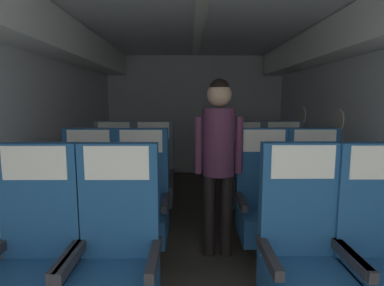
# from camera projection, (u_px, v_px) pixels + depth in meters

# --- Properties ---
(ground) EXTENTS (3.60, 6.25, 0.02)m
(ground) POSITION_uv_depth(u_px,v_px,m) (200.00, 238.00, 3.23)
(ground) COLOR #3D3833
(fuselage_shell) EXTENTS (3.48, 5.90, 2.32)m
(fuselage_shell) POSITION_uv_depth(u_px,v_px,m) (200.00, 77.00, 3.25)
(fuselage_shell) COLOR silver
(fuselage_shell) RESTS_ON ground
(seat_a_left_window) EXTENTS (0.50, 0.50, 1.17)m
(seat_a_left_window) POSITION_uv_depth(u_px,v_px,m) (33.00, 264.00, 1.77)
(seat_a_left_window) COLOR #38383D
(seat_a_left_window) RESTS_ON ground
(seat_a_left_aisle) EXTENTS (0.50, 0.50, 1.17)m
(seat_a_left_aisle) POSITION_uv_depth(u_px,v_px,m) (116.00, 264.00, 1.77)
(seat_a_left_aisle) COLOR #38383D
(seat_a_left_aisle) RESTS_ON ground
(seat_a_right_aisle) EXTENTS (0.50, 0.50, 1.17)m
(seat_a_right_aisle) POSITION_uv_depth(u_px,v_px,m) (384.00, 263.00, 1.79)
(seat_a_right_aisle) COLOR #38383D
(seat_a_right_aisle) RESTS_ON ground
(seat_a_right_window) EXTENTS (0.50, 0.50, 1.17)m
(seat_a_right_window) POSITION_uv_depth(u_px,v_px,m) (304.00, 261.00, 1.80)
(seat_a_right_window) COLOR #38383D
(seat_a_right_window) RESTS_ON ground
(seat_b_left_window) EXTENTS (0.50, 0.50, 1.17)m
(seat_b_left_window) POSITION_uv_depth(u_px,v_px,m) (88.00, 207.00, 2.72)
(seat_b_left_window) COLOR #38383D
(seat_b_left_window) RESTS_ON ground
(seat_b_left_aisle) EXTENTS (0.50, 0.50, 1.17)m
(seat_b_left_aisle) POSITION_uv_depth(u_px,v_px,m) (141.00, 207.00, 2.72)
(seat_b_left_aisle) COLOR #38383D
(seat_b_left_aisle) RESTS_ON ground
(seat_b_right_aisle) EXTENTS (0.50, 0.50, 1.17)m
(seat_b_right_aisle) POSITION_uv_depth(u_px,v_px,m) (316.00, 206.00, 2.75)
(seat_b_right_aisle) COLOR #38383D
(seat_b_right_aisle) RESTS_ON ground
(seat_b_right_window) EXTENTS (0.50, 0.50, 1.17)m
(seat_b_right_window) POSITION_uv_depth(u_px,v_px,m) (265.00, 206.00, 2.75)
(seat_b_right_window) COLOR #38383D
(seat_b_right_window) RESTS_ON ground
(seat_c_left_window) EXTENTS (0.50, 0.50, 1.17)m
(seat_c_left_window) POSITION_uv_depth(u_px,v_px,m) (114.00, 179.00, 3.67)
(seat_c_left_window) COLOR #38383D
(seat_c_left_window) RESTS_ON ground
(seat_c_left_aisle) EXTENTS (0.50, 0.50, 1.17)m
(seat_c_left_aisle) POSITION_uv_depth(u_px,v_px,m) (153.00, 179.00, 3.68)
(seat_c_left_aisle) COLOR #38383D
(seat_c_left_aisle) RESTS_ON ground
(seat_c_right_aisle) EXTENTS (0.50, 0.50, 1.17)m
(seat_c_right_aisle) POSITION_uv_depth(u_px,v_px,m) (284.00, 179.00, 3.68)
(seat_c_right_aisle) COLOR #38383D
(seat_c_right_aisle) RESTS_ON ground
(seat_c_right_window) EXTENTS (0.50, 0.50, 1.17)m
(seat_c_right_window) POSITION_uv_depth(u_px,v_px,m) (245.00, 179.00, 3.67)
(seat_c_right_window) COLOR #38383D
(seat_c_right_window) RESTS_ON ground
(flight_attendant) EXTENTS (0.43, 0.28, 1.61)m
(flight_attendant) POSITION_uv_depth(u_px,v_px,m) (219.00, 149.00, 2.75)
(flight_attendant) COLOR black
(flight_attendant) RESTS_ON ground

